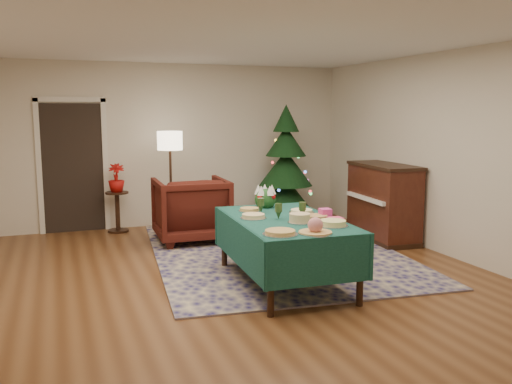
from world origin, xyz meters
name	(u,v)px	position (x,y,z in m)	size (l,w,h in m)	color
room_shell	(239,164)	(0.00, 0.00, 1.35)	(7.00, 7.00, 7.00)	#593319
doorway	(73,164)	(-1.60, 3.48, 1.10)	(1.08, 0.04, 2.16)	black
rug	(274,252)	(0.89, 1.13, 0.01)	(3.20, 4.20, 0.02)	#191655
buffet_table	(285,232)	(0.47, -0.18, 0.60)	(1.21, 1.97, 0.75)	black
platter_0	(280,233)	(0.11, -0.89, 0.77)	(0.34, 0.34, 0.05)	silver
platter_1	(315,227)	(0.45, -0.96, 0.81)	(0.33, 0.33, 0.16)	silver
platter_2	(333,223)	(0.78, -0.71, 0.78)	(0.31, 0.31, 0.06)	silver
platter_3	(300,218)	(0.53, -0.44, 0.80)	(0.26, 0.26, 0.10)	silver
platter_4	(317,217)	(0.80, -0.30, 0.77)	(0.28, 0.28, 0.04)	silver
platter_5	(253,216)	(0.15, -0.05, 0.77)	(0.29, 0.29, 0.05)	silver
platter_6	(302,211)	(0.79, 0.06, 0.77)	(0.29, 0.29, 0.04)	silver
platter_7	(249,210)	(0.26, 0.38, 0.77)	(0.26, 0.26, 0.04)	silver
goblet_0	(261,205)	(0.35, 0.23, 0.84)	(0.08, 0.08, 0.17)	#2D471E
goblet_1	(302,209)	(0.68, -0.19, 0.84)	(0.08, 0.08, 0.17)	#2D471E
goblet_2	(279,211)	(0.39, -0.18, 0.84)	(0.08, 0.08, 0.17)	#2D471E
napkin_stack	(335,219)	(0.92, -0.50, 0.77)	(0.15, 0.15, 0.04)	#F74473
gift_box	(325,213)	(0.92, -0.27, 0.80)	(0.12, 0.12, 0.10)	#E23E97
centerpiece	(265,197)	(0.53, 0.57, 0.88)	(0.27, 0.27, 0.31)	#1E4C1E
armchair	(191,206)	(-0.02, 2.17, 0.53)	(1.02, 0.96, 1.05)	#43140E
floor_lamp	(170,147)	(-0.17, 2.86, 1.37)	(0.39, 0.39, 1.61)	#A57F3F
side_table	(118,213)	(-0.97, 3.20, 0.32)	(0.36, 0.36, 0.65)	black
potted_plant	(117,184)	(-0.97, 3.20, 0.77)	(0.25, 0.45, 0.25)	#A30E0B
christmas_tree	(286,171)	(1.82, 2.90, 0.91)	(1.44, 1.44, 2.03)	black
piano	(383,203)	(2.70, 1.27, 0.56)	(0.71, 1.36, 1.14)	black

